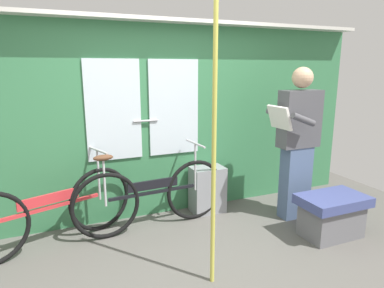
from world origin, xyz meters
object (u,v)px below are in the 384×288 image
at_px(bicycle_near_door, 49,211).
at_px(trash_bin_by_wall, 207,189).
at_px(bicycle_leaning_behind, 153,196).
at_px(handrail_pole, 214,152).
at_px(passenger_reading_newspaper, 297,141).
at_px(bench_seat_corner, 332,215).

bearing_deg(bicycle_near_door, trash_bin_by_wall, -14.20).
xyz_separation_m(bicycle_leaning_behind, handrail_pole, (0.18, -1.12, 0.73)).
distance_m(bicycle_leaning_behind, trash_bin_by_wall, 0.77).
xyz_separation_m(passenger_reading_newspaper, handrail_pole, (-1.45, -0.76, 0.18)).
height_order(bicycle_near_door, bicycle_leaning_behind, bicycle_leaning_behind).
bearing_deg(bench_seat_corner, handrail_pole, -171.69).
distance_m(bicycle_near_door, bench_seat_corner, 2.87).
distance_m(bicycle_near_door, trash_bin_by_wall, 1.80).
height_order(bicycle_near_door, trash_bin_by_wall, bicycle_near_door).
relative_size(handrail_pole, bench_seat_corner, 3.18).
bearing_deg(bench_seat_corner, trash_bin_by_wall, 130.83).
distance_m(trash_bin_by_wall, bench_seat_corner, 1.43).
bearing_deg(handrail_pole, bench_seat_corner, 8.31).
relative_size(passenger_reading_newspaper, trash_bin_by_wall, 3.10).
bearing_deg(bicycle_leaning_behind, passenger_reading_newspaper, -16.66).
bearing_deg(bench_seat_corner, bicycle_near_door, 161.64).
height_order(bicycle_near_door, passenger_reading_newspaper, passenger_reading_newspaper).
distance_m(passenger_reading_newspaper, handrail_pole, 1.65).
bearing_deg(bicycle_leaning_behind, bicycle_near_door, 175.64).
bearing_deg(bicycle_leaning_behind, handrail_pole, -85.14).
bearing_deg(bench_seat_corner, passenger_reading_newspaper, 95.39).
height_order(passenger_reading_newspaper, handrail_pole, handrail_pole).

